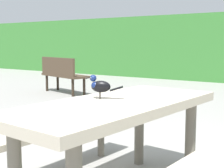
{
  "coord_description": "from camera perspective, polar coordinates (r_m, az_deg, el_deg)",
  "views": [
    {
      "loc": [
        1.34,
        -1.98,
        1.16
      ],
      "look_at": [
        -0.15,
        0.18,
        0.84
      ],
      "focal_mm": 53.17,
      "sensor_mm": 36.0,
      "label": 1
    }
  ],
  "objects": [
    {
      "name": "bird_grackle",
      "position": [
        2.53,
        -2.16,
        -0.27
      ],
      "size": [
        0.27,
        0.15,
        0.18
      ],
      "color": "black",
      "rests_on": "picnic_table_foreground"
    },
    {
      "name": "picnic_table_foreground",
      "position": [
        2.47,
        0.7,
        -7.19
      ],
      "size": [
        1.8,
        1.85,
        0.74
      ],
      "color": "#B2A893",
      "rests_on": "ground"
    },
    {
      "name": "park_bench_side",
      "position": [
        7.81,
        -8.65,
        1.98
      ],
      "size": [
        1.47,
        0.78,
        0.84
      ],
      "color": "#473828",
      "rests_on": "ground"
    }
  ]
}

